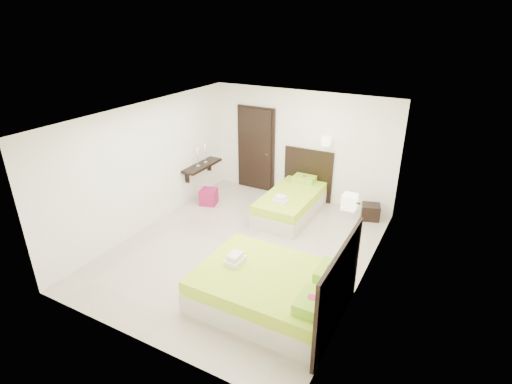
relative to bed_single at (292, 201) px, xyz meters
The scene contains 7 objects.
floor 1.86m from the bed_single, 96.56° to the right, with size 5.50×5.50×0.00m, color #BEB09D.
bed_single is the anchor object (origin of this frame).
bed_double 3.21m from the bed_single, 71.30° to the right, with size 2.19×1.86×1.81m.
nightstand 1.73m from the bed_single, 18.97° to the left, with size 0.39×0.34×0.34m, color black.
ottoman 2.01m from the bed_single, 165.65° to the right, with size 0.37×0.37×0.37m, color #921344.
door 1.82m from the bed_single, 148.12° to the left, with size 1.02×0.15×2.14m.
console_shelf 2.36m from the bed_single, behind, with size 0.35×1.20×0.78m.
Camera 1 is at (3.34, -5.69, 4.15)m, focal length 28.00 mm.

